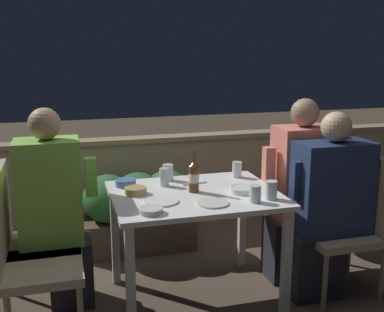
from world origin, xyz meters
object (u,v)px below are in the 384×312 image
Objects in this scene: chair_left_near at (16,250)px; person_green_blouse at (56,210)px; chair_right_far at (323,202)px; chair_right_near at (355,214)px; person_coral_top at (297,190)px; chair_left_far at (21,229)px; person_navy_jumper at (326,207)px; beer_bottle at (194,176)px; potted_plant at (305,189)px.

chair_left_near is 0.73× the size of person_green_blouse.
chair_left_near is 1.00× the size of chair_right_far.
chair_right_near is at bearing -76.86° from chair_right_far.
person_coral_top reaches higher than chair_right_far.
chair_left_far and chair_right_far have the same top height.
chair_left_near is 1.00× the size of chair_right_near.
chair_right_near is 0.29m from chair_right_far.
chair_right_near is 0.22m from person_navy_jumper.
beer_bottle is at bearing -7.59° from chair_left_far.
chair_left_near is 0.39m from person_green_blouse.
person_navy_jumper is (1.88, -0.00, 0.07)m from chair_left_near.
person_green_blouse is 1.04× the size of person_navy_jumper.
chair_right_near is 1.00× the size of chair_right_far.
chair_left_near is 1.00× the size of chair_left_far.
chair_left_far is at bearing 89.55° from chair_left_near.
person_green_blouse is at bearing 55.66° from chair_left_near.
chair_right_far is 3.46× the size of beer_bottle.
potted_plant is (0.09, 0.83, -0.08)m from chair_right_near.
chair_right_far is at bearing 62.48° from person_navy_jumper.
person_navy_jumper is 0.96× the size of person_coral_top.
chair_left_near is 0.76× the size of person_navy_jumper.
chair_left_far is at bearing 172.41° from beer_bottle.
person_coral_top is (-0.28, 0.28, 0.11)m from chair_right_near.
person_navy_jumper reaches higher than beer_bottle.
beer_bottle is (-0.98, -0.11, 0.29)m from chair_right_far.
chair_left_far is at bearing -166.72° from potted_plant.
person_navy_jumper reaches higher than chair_right_near.
beer_bottle is at bearing -173.86° from chair_right_far.
person_coral_top is at bearing -1.21° from person_green_blouse.
person_coral_top reaches higher than person_navy_jumper.
person_green_blouse reaches higher than beer_bottle.
person_coral_top is (1.61, -0.03, 0.00)m from person_green_blouse.
chair_left_far is 1.82m from person_coral_top.
chair_right_near is 1.10m from beer_bottle.
chair_left_far and chair_right_near have the same top height.
beer_bottle is 0.36× the size of potted_plant.
chair_left_far is at bearing 171.45° from chair_right_near.
chair_left_near is 1.10m from beer_bottle.
person_coral_top is (1.82, 0.28, 0.11)m from chair_left_near.
potted_plant is (0.30, 0.83, -0.15)m from person_navy_jumper.
chair_left_near is 0.73× the size of person_coral_top.
person_green_blouse is 1.82m from chair_right_far.
chair_right_near is (1.88, -0.31, -0.10)m from person_green_blouse.
beer_bottle is (1.05, 0.17, 0.29)m from chair_left_near.
person_coral_top is at bearing -1.07° from chair_left_far.
person_coral_top is at bearing 8.69° from chair_left_near.
person_navy_jumper is at bearing -77.17° from person_coral_top.
beer_bottle reaches higher than chair_left_near.
beer_bottle is (-0.83, 0.18, 0.22)m from person_navy_jumper.
chair_left_far is 1.00× the size of chair_right_far.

